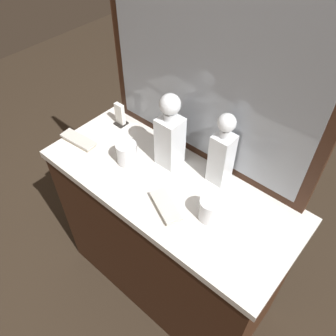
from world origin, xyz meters
TOP-DOWN VIEW (x-y plane):
  - ground_plane at (0.00, 0.00)m, footprint 6.00×6.00m
  - dresser at (0.00, 0.00)m, footprint 1.06×0.45m
  - dresser_mirror at (0.00, 0.21)m, footprint 0.92×0.03m
  - crystal_decanter_far_left at (0.14, 0.14)m, footprint 0.07×0.07m
  - crystal_decanter_front at (-0.07, 0.09)m, footprint 0.09×0.09m
  - crystal_tumbler_right at (-0.20, -0.02)m, footprint 0.08×0.08m
  - crystal_tumbler_far_right at (0.22, -0.03)m, footprint 0.08×0.08m
  - silver_brush_front at (-0.45, -0.08)m, footprint 0.17×0.07m
  - silver_brush_far_left at (0.08, -0.10)m, footprint 0.17×0.12m
  - napkin_holder at (-0.40, 0.13)m, footprint 0.05×0.05m

SIDE VIEW (x-z plane):
  - ground_plane at x=0.00m, z-range 0.00..0.00m
  - dresser at x=0.00m, z-range 0.00..0.82m
  - silver_brush_far_left at x=0.08m, z-range 0.82..0.84m
  - silver_brush_front at x=-0.45m, z-range 0.82..0.84m
  - crystal_tumbler_far_right at x=0.22m, z-range 0.81..0.90m
  - crystal_tumbler_right at x=-0.20m, z-range 0.81..0.91m
  - napkin_holder at x=-0.40m, z-range 0.81..0.92m
  - crystal_decanter_far_left at x=0.14m, z-range 0.79..1.10m
  - crystal_decanter_front at x=-0.07m, z-range 0.79..1.11m
  - dresser_mirror at x=0.00m, z-range 0.82..1.58m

